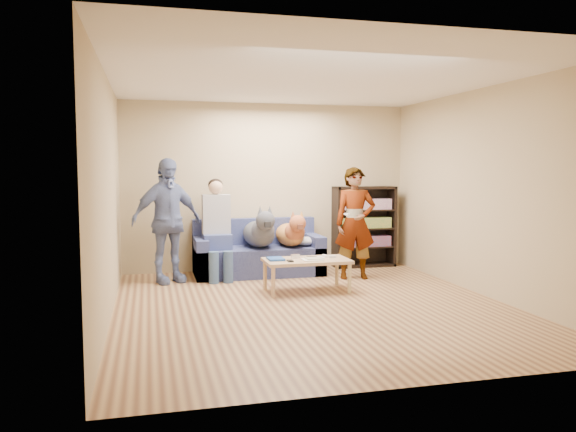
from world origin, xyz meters
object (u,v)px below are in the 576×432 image
object	(u,v)px
camera_silver	(295,256)
person_seated	(217,225)
person_standing_right	(355,223)
bookshelf	(364,225)
sofa	(258,255)
dog_gray	(260,232)
notebook_blue	(276,259)
coffee_table	(307,263)
person_standing_left	(167,221)
dog_tan	(291,233)

from	to	relation	value
camera_silver	person_seated	world-z (taller)	person_seated
person_standing_right	bookshelf	distance (m)	1.05
sofa	bookshelf	world-z (taller)	bookshelf
dog_gray	bookshelf	size ratio (longest dim) A/B	0.97
bookshelf	notebook_blue	bearing A→B (deg)	-140.19
person_standing_right	camera_silver	size ratio (longest dim) A/B	14.64
sofa	person_seated	distance (m)	0.80
person_standing_right	person_seated	bearing A→B (deg)	172.75
sofa	coffee_table	distance (m)	1.38
dog_gray	coffee_table	world-z (taller)	dog_gray
person_standing_right	person_standing_left	size ratio (longest dim) A/B	0.93
person_standing_right	notebook_blue	world-z (taller)	person_standing_right
dog_gray	person_standing_right	bearing A→B (deg)	-21.72
bookshelf	dog_tan	bearing A→B (deg)	-162.68
sofa	dog_gray	bearing A→B (deg)	-87.91
person_seated	coffee_table	size ratio (longest dim) A/B	1.34
person_seated	dog_tan	xyz separation A→B (m)	(1.10, -0.05, -0.15)
person_seated	coffee_table	xyz separation A→B (m)	(1.02, -1.20, -0.40)
notebook_blue	dog_tan	bearing A→B (deg)	66.00
dog_gray	person_seated	bearing A→B (deg)	176.74
person_standing_right	sofa	size ratio (longest dim) A/B	0.85
camera_silver	person_seated	size ratio (longest dim) A/B	0.07
person_standing_left	sofa	size ratio (longest dim) A/B	0.92
dog_gray	coffee_table	bearing A→B (deg)	-71.54
notebook_blue	dog_tan	xyz separation A→B (m)	(0.49, 1.09, 0.20)
dog_tan	person_standing_right	bearing A→B (deg)	-31.36
person_seated	dog_gray	xyz separation A→B (m)	(0.63, -0.04, -0.12)
notebook_blue	bookshelf	size ratio (longest dim) A/B	0.20
dog_tan	sofa	bearing A→B (deg)	159.69
person_standing_left	dog_gray	bearing A→B (deg)	-17.16
person_standing_right	dog_gray	world-z (taller)	person_standing_right
notebook_blue	sofa	world-z (taller)	sofa
notebook_blue	bookshelf	xyz separation A→B (m)	(1.81, 1.51, 0.25)
person_seated	dog_tan	bearing A→B (deg)	-2.65
dog_tan	person_standing_left	bearing A→B (deg)	-175.68
coffee_table	bookshelf	distance (m)	2.12
camera_silver	bookshelf	world-z (taller)	bookshelf
dog_tan	person_seated	bearing A→B (deg)	177.35
coffee_table	bookshelf	xyz separation A→B (m)	(1.41, 1.56, 0.31)
person_standing_right	dog_gray	size ratio (longest dim) A/B	1.27
camera_silver	dog_tan	world-z (taller)	dog_tan
sofa	dog_gray	xyz separation A→B (m)	(0.01, -0.16, 0.38)
person_standing_left	sofa	bearing A→B (deg)	-10.41
camera_silver	person_seated	distance (m)	1.44
sofa	bookshelf	xyz separation A→B (m)	(1.80, 0.23, 0.40)
bookshelf	camera_silver	bearing A→B (deg)	-136.76
camera_silver	dog_tan	bearing A→B (deg)	78.56
person_standing_left	notebook_blue	bearing A→B (deg)	-59.18
person_standing_right	bookshelf	size ratio (longest dim) A/B	1.24
person_seated	dog_gray	size ratio (longest dim) A/B	1.16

